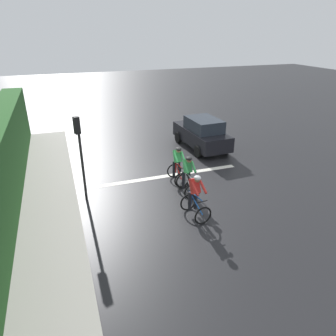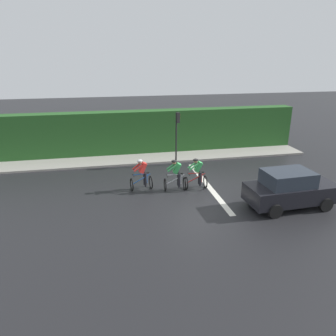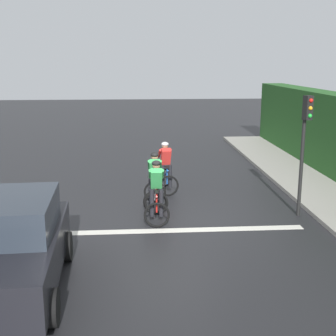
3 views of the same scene
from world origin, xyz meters
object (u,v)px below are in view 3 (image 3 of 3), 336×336
cyclist_second (155,182)px  traffic_light_near_crossing (305,137)px  car_black (13,246)px  cyclist_lead (166,168)px  cyclist_mid (156,193)px

cyclist_second → traffic_light_near_crossing: traffic_light_near_crossing is taller
car_black → traffic_light_near_crossing: size_ratio=1.25×
cyclist_second → car_black: car_black is taller
cyclist_lead → car_black: (-3.28, -6.40, 0.08)m
cyclist_second → cyclist_mid: 1.13m
cyclist_lead → cyclist_mid: 2.86m
traffic_light_near_crossing → cyclist_lead: bearing=143.2°
cyclist_mid → traffic_light_near_crossing: (4.00, 0.15, 1.43)m
cyclist_second → car_black: (-2.85, -4.71, 0.08)m
cyclist_lead → car_black: size_ratio=0.40×
cyclist_second → car_black: size_ratio=0.40×
car_black → cyclist_mid: bearing=51.5°
cyclist_second → traffic_light_near_crossing: size_ratio=0.50×
cyclist_mid → traffic_light_near_crossing: 4.25m
cyclist_mid → car_black: 4.57m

